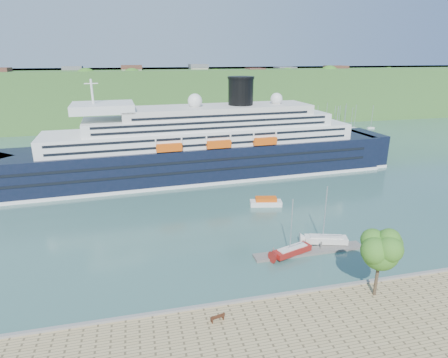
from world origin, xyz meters
TOP-DOWN VIEW (x-y plane):
  - ground at (0.00, 0.00)m, footprint 400.00×400.00m
  - far_hillside at (0.00, 145.00)m, footprint 400.00×50.00m
  - quay_coping at (0.00, -0.20)m, footprint 220.00×0.50m
  - cruise_ship at (-5.54, 53.97)m, footprint 113.08×22.27m
  - park_bench at (-12.59, -2.94)m, footprint 1.85×1.10m
  - promenade_tree at (8.11, -2.76)m, footprint 6.01×6.01m
  - floating_pontoon at (5.56, 10.72)m, footprint 18.46×2.43m
  - sailboat_red at (2.43, 10.34)m, footprint 7.50×4.14m
  - sailboat_white_far at (9.33, 12.41)m, footprint 7.97×4.27m
  - tender_launch at (5.41, 31.10)m, footprint 7.00×3.62m

SIDE VIEW (x-z plane):
  - ground at x=0.00m, z-range 0.00..0.00m
  - floating_pontoon at x=5.56m, z-range 0.00..0.41m
  - tender_launch at x=5.41m, z-range 0.00..1.84m
  - quay_coping at x=0.00m, z-range 1.00..1.30m
  - park_bench at x=-12.59m, z-range 1.00..2.11m
  - sailboat_red at x=2.43m, z-range 0.00..9.34m
  - sailboat_white_far at x=9.33m, z-range 0.00..9.92m
  - promenade_tree at x=8.11m, z-range 1.00..10.95m
  - far_hillside at x=0.00m, z-range 0.00..24.00m
  - cruise_ship at x=-5.54m, z-range 0.00..25.24m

